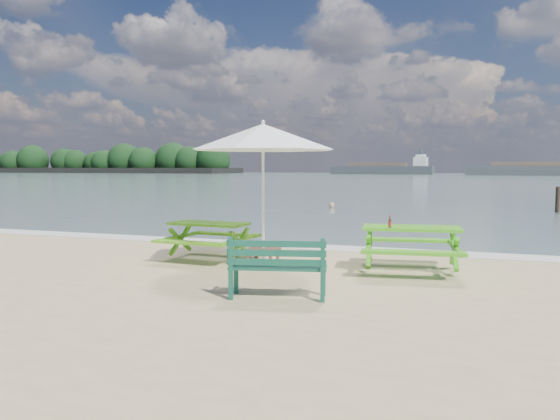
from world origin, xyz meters
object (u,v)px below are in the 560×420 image
(picnic_table_right, at_px, (411,250))
(park_bench, at_px, (278,279))
(picnic_table_left, at_px, (209,242))
(beer_bottle, at_px, (390,224))
(swimmer, at_px, (331,220))
(patio_umbrella, at_px, (263,137))
(side_table, at_px, (263,257))

(picnic_table_right, distance_m, park_bench, 3.13)
(picnic_table_left, xyz_separation_m, picnic_table_right, (4.08, 0.03, 0.03))
(beer_bottle, bearing_deg, picnic_table_right, 45.51)
(picnic_table_left, relative_size, beer_bottle, 8.25)
(swimmer, bearing_deg, patio_umbrella, -80.80)
(patio_umbrella, bearing_deg, beer_bottle, 1.70)
(picnic_table_left, distance_m, park_bench, 3.61)
(side_table, bearing_deg, beer_bottle, 1.70)
(picnic_table_left, xyz_separation_m, park_bench, (2.46, -2.64, -0.10))
(beer_bottle, height_order, swimmer, beer_bottle)
(patio_umbrella, height_order, swimmer, patio_umbrella)
(beer_bottle, xyz_separation_m, swimmer, (-4.81, 14.90, -1.45))
(side_table, bearing_deg, swimmer, 99.20)
(park_bench, bearing_deg, beer_bottle, 61.18)
(side_table, distance_m, patio_umbrella, 2.28)
(picnic_table_right, distance_m, side_table, 2.77)
(picnic_table_right, bearing_deg, swimmer, 109.49)
(picnic_table_right, relative_size, patio_umbrella, 0.75)
(side_table, xyz_separation_m, patio_umbrella, (0.00, -0.00, 2.28))
(park_bench, height_order, patio_umbrella, patio_umbrella)
(picnic_table_right, relative_size, beer_bottle, 9.47)
(patio_umbrella, bearing_deg, side_table, 90.00)
(beer_bottle, bearing_deg, park_bench, -118.82)
(patio_umbrella, bearing_deg, picnic_table_left, 163.74)
(park_bench, height_order, side_table, park_bench)
(picnic_table_right, bearing_deg, beer_bottle, -134.49)
(park_bench, relative_size, swimmer, 0.91)
(beer_bottle, bearing_deg, swimmer, 107.88)
(picnic_table_left, distance_m, side_table, 1.42)
(picnic_table_left, relative_size, park_bench, 1.26)
(picnic_table_right, xyz_separation_m, side_table, (-2.73, -0.42, -0.21))
(picnic_table_left, height_order, patio_umbrella, patio_umbrella)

